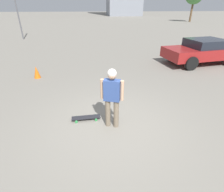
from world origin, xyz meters
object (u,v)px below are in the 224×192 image
at_px(person, 112,94).
at_px(skateboard, 86,118).
at_px(car_parked_near, 203,51).
at_px(traffic_cone, 37,72).

distance_m(person, skateboard, 1.21).
height_order(skateboard, car_parked_near, car_parked_near).
bearing_deg(skateboard, person, 149.77).
relative_size(car_parked_near, traffic_cone, 8.22).
bearing_deg(traffic_cone, car_parked_near, 7.48).
bearing_deg(car_parked_near, skateboard, 28.86).
height_order(person, car_parked_near, person).
relative_size(person, skateboard, 1.98).
height_order(car_parked_near, traffic_cone, car_parked_near).
bearing_deg(person, traffic_cone, 145.17).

